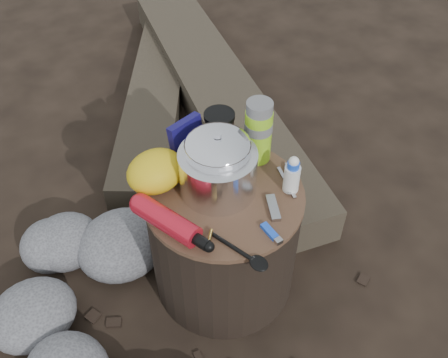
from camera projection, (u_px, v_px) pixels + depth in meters
ground at (224, 277)px, 1.74m from camera, size 60.00×60.00×0.00m
stump at (224, 240)px, 1.59m from camera, size 0.46×0.46×0.42m
rock_ring at (108, 321)px, 1.52m from camera, size 0.45×0.97×0.19m
log_main at (217, 93)px, 2.35m from camera, size 0.80×1.81×0.15m
log_small at (155, 99)px, 2.36m from camera, size 0.96×1.15×0.11m
foil_windscreen at (218, 171)px, 1.41m from camera, size 0.22×0.22×0.13m
camping_pot at (218, 161)px, 1.41m from camera, size 0.18×0.18×0.18m
fuel_bottle at (167, 221)px, 1.33m from camera, size 0.13×0.26×0.06m
thermos at (258, 132)px, 1.48m from camera, size 0.08×0.08×0.20m
travel_mug at (219, 132)px, 1.53m from camera, size 0.09×0.09×0.13m
stuff_sack at (156, 171)px, 1.42m from camera, size 0.17×0.14×0.12m
food_pouch at (187, 141)px, 1.49m from camera, size 0.11×0.04×0.14m
lighter at (270, 231)px, 1.34m from camera, size 0.02×0.08×0.01m
multitool at (273, 208)px, 1.40m from camera, size 0.07×0.09×0.01m
pot_grabber at (287, 182)px, 1.47m from camera, size 0.09×0.13×0.01m
spork at (234, 247)px, 1.30m from camera, size 0.08×0.17×0.01m
squeeze_bottle at (292, 176)px, 1.42m from camera, size 0.05×0.05×0.11m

